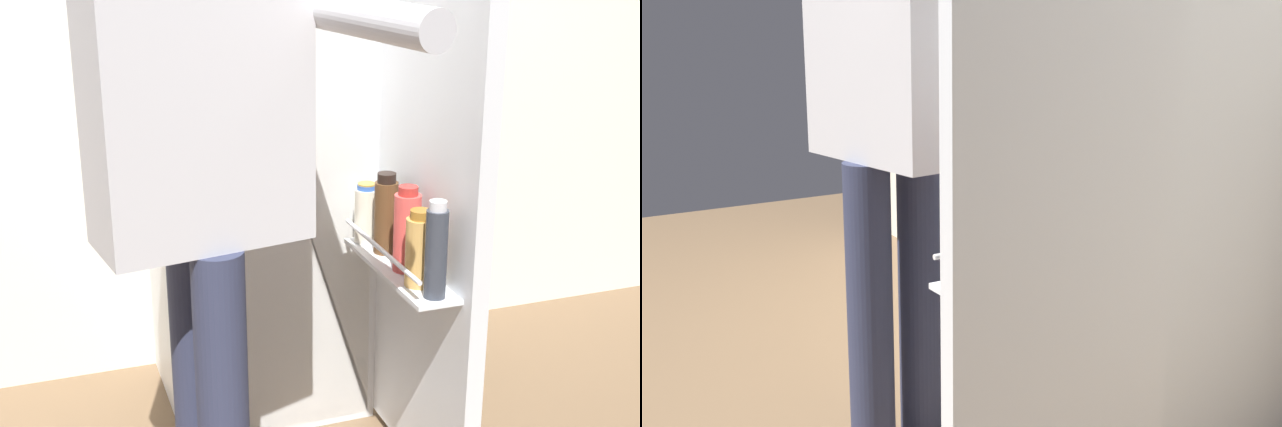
{
  "view_description": "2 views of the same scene",
  "coord_description": "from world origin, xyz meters",
  "views": [
    {
      "loc": [
        -0.65,
        -1.93,
        1.47
      ],
      "look_at": [
        0.01,
        -0.05,
        0.79
      ],
      "focal_mm": 49.18,
      "sensor_mm": 36.0,
      "label": 1
    },
    {
      "loc": [
        1.57,
        -1.04,
        1.16
      ],
      "look_at": [
        -0.01,
        -0.08,
        0.7
      ],
      "focal_mm": 46.34,
      "sensor_mm": 36.0,
      "label": 2
    }
  ],
  "objects": [
    {
      "name": "person",
      "position": [
        -0.28,
        -0.11,
        0.95
      ],
      "size": [
        0.62,
        0.71,
        1.58
      ],
      "color": "#2D334C",
      "rests_on": "ground_plane"
    },
    {
      "name": "refrigerator",
      "position": [
        0.02,
        0.48,
        0.9
      ],
      "size": [
        0.63,
        1.12,
        1.8
      ],
      "color": "silver",
      "rests_on": "ground_plane"
    }
  ]
}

